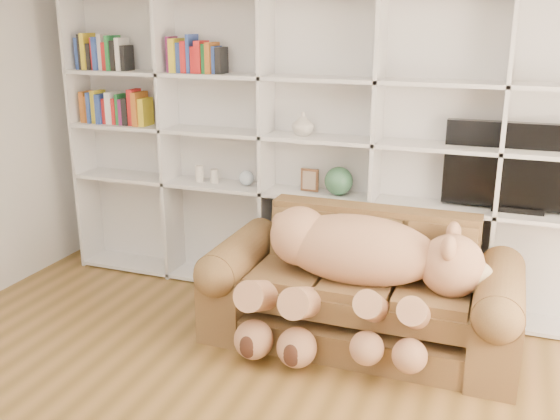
% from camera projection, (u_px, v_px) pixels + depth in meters
% --- Properties ---
extents(wall_back, '(5.00, 0.02, 2.70)m').
position_uv_depth(wall_back, '(328.00, 128.00, 4.94)').
color(wall_back, silver).
rests_on(wall_back, floor).
extents(bookshelf, '(4.43, 0.35, 2.40)m').
position_uv_depth(bookshelf, '(293.00, 134.00, 4.91)').
color(bookshelf, silver).
rests_on(bookshelf, floor).
extents(sofa, '(2.11, 0.91, 0.89)m').
position_uv_depth(sofa, '(361.00, 295.00, 4.34)').
color(sofa, brown).
rests_on(sofa, floor).
extents(teddy_bear, '(1.58, 0.86, 0.91)m').
position_uv_depth(teddy_bear, '(355.00, 266.00, 4.10)').
color(teddy_bear, tan).
rests_on(teddy_bear, sofa).
extents(throw_pillow, '(0.39, 0.28, 0.37)m').
position_uv_depth(throw_pillow, '(309.00, 242.00, 4.53)').
color(throw_pillow, '#520E1F').
rests_on(throw_pillow, sofa).
extents(tv, '(1.07, 0.18, 0.63)m').
position_uv_depth(tv, '(522.00, 168.00, 4.37)').
color(tv, black).
rests_on(tv, bookshelf).
extents(picture_frame, '(0.14, 0.03, 0.18)m').
position_uv_depth(picture_frame, '(310.00, 180.00, 4.90)').
color(picture_frame, '#56341D').
rests_on(picture_frame, bookshelf).
extents(green_vase, '(0.22, 0.22, 0.22)m').
position_uv_depth(green_vase, '(339.00, 181.00, 4.82)').
color(green_vase, '#326241').
rests_on(green_vase, bookshelf).
extents(figurine_tall, '(0.08, 0.08, 0.14)m').
position_uv_depth(figurine_tall, '(199.00, 173.00, 5.24)').
color(figurine_tall, beige).
rests_on(figurine_tall, bookshelf).
extents(figurine_short, '(0.08, 0.08, 0.12)m').
position_uv_depth(figurine_short, '(214.00, 176.00, 5.19)').
color(figurine_short, beige).
rests_on(figurine_short, bookshelf).
extents(snow_globe, '(0.12, 0.12, 0.12)m').
position_uv_depth(snow_globe, '(246.00, 178.00, 5.09)').
color(snow_globe, white).
rests_on(snow_globe, bookshelf).
extents(shelf_vase, '(0.21, 0.21, 0.18)m').
position_uv_depth(shelf_vase, '(303.00, 124.00, 4.79)').
color(shelf_vase, beige).
rests_on(shelf_vase, bookshelf).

